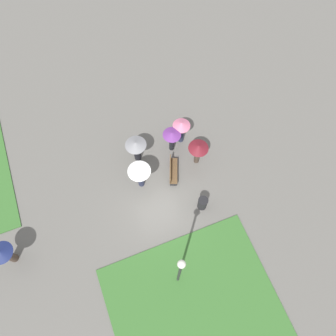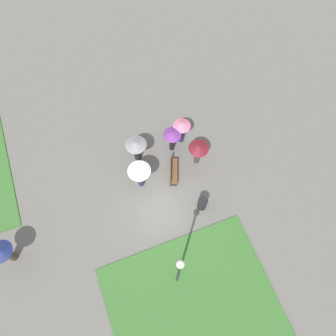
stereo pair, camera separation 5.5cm
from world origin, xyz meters
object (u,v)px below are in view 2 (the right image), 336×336
Objects in this scene: crowd_person_pink at (182,128)px; crowd_person_maroon at (198,149)px; trash_bin at (202,204)px; lone_walker_far_path at (4,253)px; park_bench at (172,171)px; crowd_person_purple at (172,137)px; lamp_post at (179,271)px; crowd_person_white at (140,173)px; crowd_person_grey at (136,147)px.

crowd_person_pink is 1.01× the size of crowd_person_maroon.
lone_walker_far_path reaches higher than trash_bin.
crowd_person_maroon is at bearing -58.69° from park_bench.
trash_bin is 2.88m from crowd_person_maroon.
lamp_post is at bearing -11.56° from crowd_person_purple.
lamp_post is 6.79m from crowd_person_maroon.
lone_walker_far_path is (-1.48, 7.27, -0.25)m from crowd_person_white.
park_bench is 0.88× the size of crowd_person_pink.
crowd_person_purple is at bearing 31.81° from crowd_person_maroon.
crowd_person_pink is at bearing 123.90° from crowd_person_purple.
crowd_person_white is at bearing -96.58° from lone_walker_far_path.
crowd_person_white reaches higher than crowd_person_pink.
park_bench is at bearing 127.02° from crowd_person_grey.
park_bench is 0.92× the size of crowd_person_purple.
park_bench is at bearing -12.84° from crowd_person_purple.
crowd_person_purple is at bearing 172.31° from crowd_person_grey.
crowd_person_purple reaches higher than lone_walker_far_path.
park_bench is at bearing 40.79° from crowd_person_pink.
lamp_post reaches higher than crowd_person_grey.
lamp_post is 5.68m from crowd_person_white.
crowd_person_pink is at bearing 156.80° from crowd_person_white.
park_bench is at bearing -18.97° from lamp_post.
crowd_person_pink is at bearing -12.02° from park_bench.
crowd_person_pink is 1.03× the size of crowd_person_grey.
crowd_person_grey is 0.98× the size of crowd_person_maroon.
crowd_person_grey is 1.02× the size of crowd_person_purple.
crowd_person_grey is at bearing 63.25° from park_bench.
crowd_person_purple is at bearing 11.16° from crowd_person_pink.
trash_bin is 3.65m from crowd_person_white.
lamp_post is 2.77× the size of crowd_person_maroon.
crowd_person_maroon is (-1.41, -3.03, 0.13)m from crowd_person_grey.
lone_walker_far_path is at bearing 18.04° from crowd_person_grey.
crowd_person_pink is at bearing -23.33° from lamp_post.
trash_bin is 4.66m from crowd_person_grey.
crowd_person_white is (5.41, -0.04, -1.73)m from lamp_post.
lamp_post is 7.27m from crowd_person_grey.
crowd_person_purple is 10.10m from lone_walker_far_path.
crowd_person_pink reaches higher than crowd_person_grey.
lamp_post is 2.87× the size of crowd_person_purple.
lone_walker_far_path is (-3.30, 10.36, -0.13)m from crowd_person_pink.
crowd_person_grey is at bearing 29.02° from trash_bin.
lamp_post is 4.81m from trash_bin.
crowd_person_pink is 10.87m from lone_walker_far_path.
crowd_person_purple is at bearing 2.91° from trash_bin.
lamp_post is 2.61× the size of crowd_person_white.
crowd_person_grey is at bearing -3.20° from lamp_post.
crowd_person_white is 1.65m from crowd_person_grey.
crowd_person_purple is 1.02× the size of lone_walker_far_path.
crowd_person_pink is 3.58m from crowd_person_white.
crowd_person_maroon is (-1.63, -0.30, 0.12)m from crowd_person_pink.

